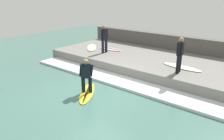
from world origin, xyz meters
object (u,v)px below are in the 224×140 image
surfboard_riding (87,93)px  surfer_waiting_near (180,53)px  surfboard_spare (92,47)px  surfboard_waiting_near (182,67)px  surfer_riding (86,74)px  surfer_waiting_far (104,37)px  surfboard_waiting_far (110,49)px

surfboard_riding → surfer_waiting_near: surfer_waiting_near is taller
surfboard_spare → surfboard_waiting_near: bearing=-91.8°
surfer_riding → surfboard_spare: size_ratio=0.74×
surfer_waiting_near → surfboard_waiting_near: bearing=10.2°
surfboard_waiting_near → surfer_waiting_near: bearing=-169.8°
surfboard_riding → surfer_waiting_near: (3.17, -2.42, 1.38)m
surfboard_spare → surfboard_riding: bearing=-138.4°
surfer_riding → surfboard_waiting_near: 4.53m
surfer_waiting_far → surfboard_waiting_far: surfer_waiting_far is taller
surfer_waiting_far → surfboard_waiting_far: size_ratio=0.95×
surfboard_waiting_near → surfboard_spare: 5.92m
surfer_riding → surfboard_spare: 5.47m
surfer_riding → surfboard_waiting_far: bearing=28.4°
surfer_riding → surfboard_spare: bearing=41.6°
surfboard_spare → surfboard_waiting_far: bearing=-71.2°
surfboard_riding → surfboard_waiting_near: surfboard_waiting_near is taller
surfboard_riding → surfer_waiting_far: 4.56m
surfer_waiting_near → surfboard_waiting_far: (1.33, 4.85, -0.84)m
surfer_waiting_near → surfboard_spare: (0.92, 6.05, -0.84)m
surfboard_riding → surfboard_waiting_near: (3.90, -2.28, 0.54)m
surfer_waiting_far → surfboard_waiting_near: bearing=-87.7°
surfer_waiting_far → surfboard_spare: bearing=75.1°
surfer_waiting_near → surfer_waiting_far: 4.70m
surfer_riding → surfboard_waiting_near: (3.90, -2.28, -0.25)m
surfer_waiting_near → surfboard_spare: bearing=81.3°
surfer_waiting_far → surfboard_waiting_far: 1.17m
surfboard_riding → surfer_waiting_far: (3.72, 2.25, 1.39)m
surfboard_riding → surfboard_waiting_far: (4.50, 2.43, 0.54)m
surfboard_waiting_near → surfer_waiting_far: surfer_waiting_far is taller
surfer_waiting_near → surfboard_spare: 6.17m
surfer_waiting_near → surfboard_waiting_near: 1.12m
surfer_waiting_far → surfer_riding: bearing=-148.9°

